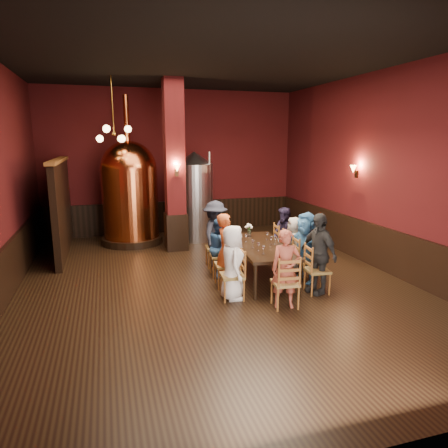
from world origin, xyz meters
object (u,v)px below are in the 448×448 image
object	(u,v)px
dining_table	(262,248)
person_0	(232,263)
copper_kettle	(130,191)
person_2	(220,247)
rose_vase	(249,228)
steel_vessel	(195,196)
person_1	(226,250)

from	to	relation	value
dining_table	person_0	xyz separation A→B (m)	(-0.95, -0.91, 0.02)
dining_table	copper_kettle	xyz separation A→B (m)	(-2.48, 3.94, 0.83)
person_2	rose_vase	world-z (taller)	person_2
steel_vessel	person_1	bearing A→B (deg)	-93.68
dining_table	copper_kettle	distance (m)	4.73
dining_table	rose_vase	xyz separation A→B (m)	(0.00, 0.79, 0.26)
steel_vessel	rose_vase	world-z (taller)	steel_vessel
dining_table	person_1	xyz separation A→B (m)	(-0.88, -0.24, 0.07)
copper_kettle	person_0	bearing A→B (deg)	-72.46
dining_table	rose_vase	world-z (taller)	rose_vase
dining_table	person_2	world-z (taller)	person_2
dining_table	copper_kettle	bearing A→B (deg)	128.20
person_0	copper_kettle	distance (m)	5.14
person_2	steel_vessel	distance (m)	3.46
copper_kettle	steel_vessel	size ratio (longest dim) A/B	1.58
person_0	copper_kettle	world-z (taller)	copper_kettle
dining_table	person_0	bearing A→B (deg)	-130.36
person_0	copper_kettle	bearing A→B (deg)	24.27
person_0	rose_vase	distance (m)	1.96
dining_table	steel_vessel	distance (m)	3.91
copper_kettle	steel_vessel	bearing A→B (deg)	-3.98
person_1	person_2	bearing A→B (deg)	19.19
person_1	person_2	distance (m)	0.67
person_0	person_2	xyz separation A→B (m)	(0.14, 1.32, -0.06)
rose_vase	person_0	bearing A→B (deg)	-119.28
person_0	copper_kettle	size ratio (longest dim) A/B	0.34
person_0	person_2	size ratio (longest dim) A/B	1.09
rose_vase	steel_vessel	bearing A→B (deg)	101.66
copper_kettle	steel_vessel	xyz separation A→B (m)	(1.86, -0.13, -0.20)
person_0	person_1	size ratio (longest dim) A/B	0.93
person_0	dining_table	bearing A→B (deg)	-39.63
person_2	person_1	bearing A→B (deg)	-177.27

